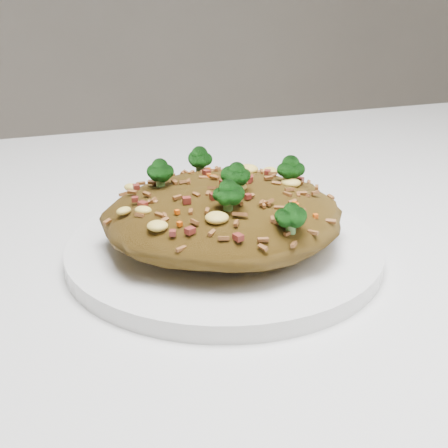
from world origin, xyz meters
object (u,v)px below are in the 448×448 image
at_px(fork, 248,199).
at_px(fried_rice, 224,206).
at_px(dining_table, 221,329).
at_px(plate, 224,249).

bearing_deg(fork, fried_rice, -84.41).
relative_size(dining_table, fried_rice, 6.35).
bearing_deg(fork, dining_table, -94.93).
distance_m(dining_table, fried_rice, 0.14).
xyz_separation_m(dining_table, fried_rice, (-0.01, -0.03, 0.13)).
bearing_deg(plate, fork, 57.08).
height_order(dining_table, fried_rice, fried_rice).
xyz_separation_m(fried_rice, fork, (0.05, 0.08, -0.03)).
height_order(plate, fried_rice, fried_rice).
bearing_deg(fork, plate, -84.53).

